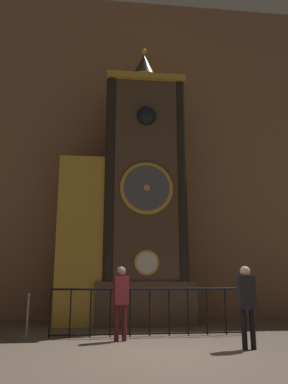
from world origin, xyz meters
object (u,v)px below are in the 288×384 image
at_px(clock_tower, 131,203).
at_px(visitor_far, 247,298).
at_px(stanchion_post, 27,323).
at_px(visitor_near, 121,295).

xyz_separation_m(clock_tower, visitor_far, (2.11, -4.16, -2.77)).
distance_m(clock_tower, visitor_far, 5.42).
bearing_deg(visitor_far, stanchion_post, 158.40).
bearing_deg(stanchion_post, visitor_far, -23.11).
xyz_separation_m(visitor_far, stanchion_post, (-4.79, 2.04, -0.66)).
relative_size(visitor_far, stanchion_post, 1.59).
distance_m(visitor_near, visitor_far, 2.86).
bearing_deg(visitor_far, visitor_near, 154.76).
height_order(clock_tower, visitor_near, clock_tower).
relative_size(visitor_near, visitor_far, 1.01).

